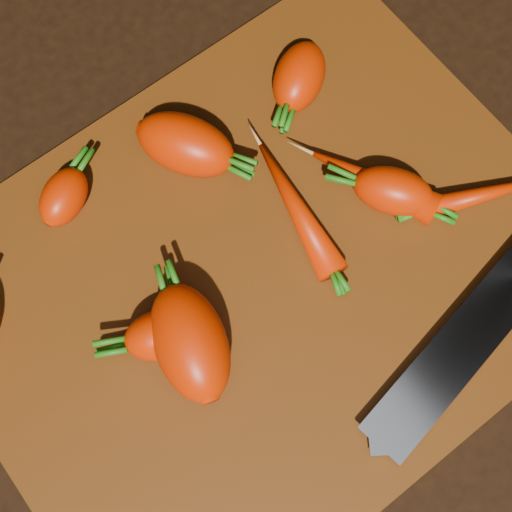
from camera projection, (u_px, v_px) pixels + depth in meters
ground at (263, 278)px, 0.60m from camera, size 2.00×2.00×0.01m
cutting_board at (263, 274)px, 0.59m from camera, size 0.50×0.40×0.01m
carrot_1 at (162, 335)px, 0.55m from camera, size 0.07×0.06×0.04m
carrot_2 at (185, 145)px, 0.59m from camera, size 0.09×0.10×0.05m
carrot_3 at (190, 342)px, 0.54m from camera, size 0.08×0.11×0.06m
carrot_4 at (299, 77)px, 0.62m from camera, size 0.08×0.07×0.04m
carrot_5 at (64, 197)px, 0.59m from camera, size 0.06×0.06×0.04m
carrot_6 at (393, 191)px, 0.59m from camera, size 0.07×0.08×0.04m
carrot_7 at (296, 207)px, 0.59m from camera, size 0.05×0.13×0.03m
carrot_8 at (486, 194)px, 0.60m from camera, size 0.12×0.06×0.02m
carrot_9 at (374, 182)px, 0.59m from camera, size 0.07×0.11×0.03m
knife at (488, 316)px, 0.56m from camera, size 0.37×0.10×0.02m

